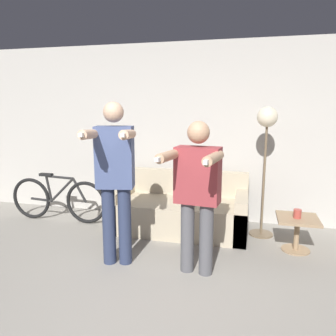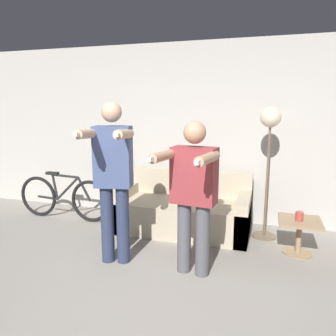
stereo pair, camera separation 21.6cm
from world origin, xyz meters
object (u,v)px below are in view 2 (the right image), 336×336
Objects in this scene: side_table at (299,229)px; cup at (299,216)px; person_left at (113,174)px; floor_lamp at (270,134)px; person_right at (193,189)px; bicycle at (64,198)px; couch at (182,211)px; cat at (196,165)px.

cup is (-0.01, -0.02, 0.17)m from side_table.
person_left is 2.01m from floor_lamp.
person_right is 2.54m from bicycle.
person_right is 14.88× the size of cup.
couch is at bearing 167.06° from side_table.
person_right is (0.86, -0.00, -0.10)m from person_left.
person_right is at bearing -25.39° from bicycle.
cat is at bearing 69.58° from couch.
person_right is at bearing -70.47° from couch.
couch is 1.44m from person_left.
person_left is 4.37× the size of cat.
couch is at bearing 56.86° from person_left.
couch is 1.05× the size of person_left.
floor_lamp reaches higher than cup.
cat is (-0.29, 1.48, -0.03)m from person_right.
person_right is at bearing -79.00° from cat.
cup is at bearing -27.09° from cat.
side_table is (1.07, 0.81, -0.60)m from person_right.
person_right is 1.51m from cat.
cat is 1.12m from floor_lamp.
cup reaches higher than side_table.
couch is at bearing 2.85° from bicycle.
couch is 1.18× the size of bicycle.
couch is at bearing 116.06° from person_right.
floor_lamp is at bearing -14.87° from cat.
person_right is 1.47m from floor_lamp.
side_table is (1.36, -0.67, -0.57)m from cat.
person_right is at bearing -119.44° from floor_lamp.
person_left is 1.03× the size of floor_lamp.
floor_lamp reaches higher than side_table.
person_left is at bearing -37.65° from bicycle.
person_right is at bearing -143.35° from cup.
floor_lamp is 1.06m from cup.
couch reaches higher than cup.
person_left is 1.13× the size of bicycle.
person_right reaches higher than cup.
bicycle is (-2.93, -0.16, -1.02)m from floor_lamp.
couch reaches higher than bicycle.
cup is at bearing -49.12° from floor_lamp.
person_right is 3.91× the size of cat.
cat is 0.26× the size of bicycle.
bicycle is (-3.31, 0.25, 0.03)m from side_table.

